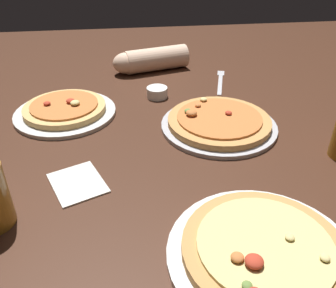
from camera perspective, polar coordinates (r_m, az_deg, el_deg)
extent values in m
cube|color=#3D2114|center=(0.93, 0.00, -1.83)|extent=(2.40, 2.40, 0.03)
cylinder|color=silver|center=(0.68, 14.80, -16.67)|extent=(0.34, 0.34, 0.01)
cylinder|color=tan|center=(0.67, 14.99, -15.82)|extent=(0.29, 0.29, 0.02)
cylinder|color=#DBC67A|center=(0.66, 15.14, -15.12)|extent=(0.24, 0.24, 0.01)
ellipsoid|color=#DBC67A|center=(0.67, 18.73, -13.82)|extent=(0.02, 0.02, 0.01)
ellipsoid|color=#DBC67A|center=(0.66, 23.61, -16.17)|extent=(0.02, 0.02, 0.01)
ellipsoid|color=#B73823|center=(0.62, 13.50, -17.61)|extent=(0.03, 0.03, 0.02)
ellipsoid|color=olive|center=(0.59, 12.42, -21.02)|extent=(0.02, 0.02, 0.01)
ellipsoid|color=#C67038|center=(0.62, 10.92, -17.19)|extent=(0.02, 0.02, 0.01)
cylinder|color=silver|center=(1.13, -15.92, 4.76)|extent=(0.30, 0.30, 0.01)
cylinder|color=tan|center=(1.12, -16.04, 5.44)|extent=(0.24, 0.24, 0.02)
cylinder|color=#C67038|center=(1.12, -16.13, 5.99)|extent=(0.20, 0.20, 0.01)
ellipsoid|color=#B73823|center=(1.11, -15.20, 6.62)|extent=(0.03, 0.03, 0.01)
ellipsoid|color=#B73823|center=(1.12, -18.62, 6.11)|extent=(0.02, 0.02, 0.01)
ellipsoid|color=#DBC67A|center=(1.10, -14.51, 6.34)|extent=(0.03, 0.03, 0.01)
cylinder|color=#B2B2B7|center=(1.02, 8.03, 2.86)|extent=(0.32, 0.32, 0.01)
cylinder|color=tan|center=(1.02, 8.09, 3.59)|extent=(0.29, 0.29, 0.02)
cylinder|color=#C67038|center=(1.01, 8.14, 4.18)|extent=(0.24, 0.24, 0.01)
ellipsoid|color=olive|center=(1.02, 3.22, 5.26)|extent=(0.02, 0.02, 0.01)
ellipsoid|color=#B73823|center=(1.02, 9.56, 4.89)|extent=(0.02, 0.02, 0.01)
ellipsoid|color=#DBC67A|center=(1.09, 5.66, 7.05)|extent=(0.02, 0.02, 0.01)
ellipsoid|color=#C67038|center=(1.00, 3.74, 4.94)|extent=(0.03, 0.03, 0.02)
ellipsoid|color=#C67038|center=(1.06, 4.76, 6.13)|extent=(0.02, 0.02, 0.01)
cylinder|color=white|center=(1.19, -1.74, 8.17)|extent=(0.07, 0.07, 0.03)
cube|color=silver|center=(0.83, -14.14, -5.91)|extent=(0.15, 0.16, 0.01)
cube|color=silver|center=(1.30, 8.25, 9.41)|extent=(0.06, 0.18, 0.01)
cube|color=silver|center=(1.40, 8.38, 11.10)|extent=(0.04, 0.05, 0.00)
cylinder|color=beige|center=(1.41, -1.85, 13.30)|extent=(0.25, 0.14, 0.09)
ellipsoid|color=beige|center=(1.38, -6.62, 12.60)|extent=(0.10, 0.08, 0.08)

